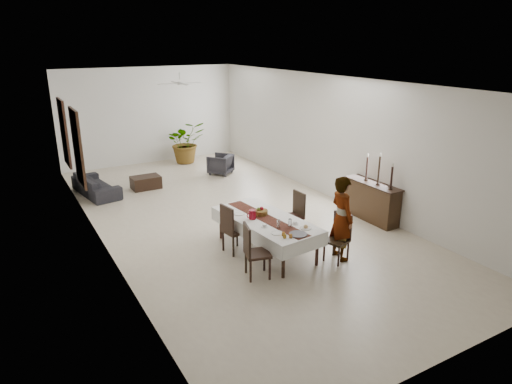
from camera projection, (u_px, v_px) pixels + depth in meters
name	position (u px, v px, depth m)	size (l,w,h in m)	color
floor	(232.00, 217.00, 10.94)	(6.00, 12.00, 0.00)	beige
ceiling	(229.00, 80.00, 9.91)	(6.00, 12.00, 0.02)	silver
wall_back	(150.00, 116.00, 15.35)	(6.00, 0.02, 3.20)	silver
wall_front	(456.00, 254.00, 5.50)	(6.00, 0.02, 3.20)	silver
wall_left	(95.00, 170.00, 9.01)	(0.02, 12.00, 3.20)	silver
wall_right	(333.00, 138.00, 11.84)	(0.02, 12.00, 3.20)	silver
dining_table_top	(266.00, 220.00, 8.99)	(0.92, 2.21, 0.05)	black
table_leg_fl	(283.00, 261.00, 8.07)	(0.06, 0.06, 0.65)	black
table_leg_fr	(317.00, 250.00, 8.52)	(0.06, 0.06, 0.65)	black
table_leg_bl	(221.00, 224.00, 9.68)	(0.06, 0.06, 0.65)	black
table_leg_br	(252.00, 216.00, 10.13)	(0.06, 0.06, 0.65)	black
tablecloth_top	(266.00, 219.00, 8.98)	(1.09, 2.38, 0.01)	white
tablecloth_drape_left	(243.00, 231.00, 8.72)	(0.01, 2.38, 0.28)	white
tablecloth_drape_right	(287.00, 219.00, 9.32)	(0.01, 2.38, 0.28)	silver
tablecloth_drape_near	(306.00, 246.00, 8.11)	(1.09, 0.01, 0.28)	white
tablecloth_drape_far	(233.00, 208.00, 9.93)	(1.09, 0.01, 0.28)	white
table_runner	(266.00, 218.00, 8.98)	(0.32, 2.31, 0.00)	#5B261A
red_pitcher	(252.00, 214.00, 8.93)	(0.14, 0.14, 0.18)	maroon
pitcher_handle	(249.00, 215.00, 8.88)	(0.11, 0.11, 0.02)	maroon
wine_glass_near	(290.00, 223.00, 8.56)	(0.06, 0.06, 0.16)	silver
wine_glass_mid	(278.00, 224.00, 8.51)	(0.06, 0.06, 0.16)	silver
teacup_right	(295.00, 223.00, 8.70)	(0.08, 0.08, 0.06)	white
saucer_right	(295.00, 224.00, 8.71)	(0.14, 0.14, 0.01)	white
teacup_left	(265.00, 225.00, 8.57)	(0.08, 0.08, 0.06)	white
saucer_left	(265.00, 227.00, 8.58)	(0.14, 0.14, 0.01)	white
plate_near_right	(306.00, 228.00, 8.51)	(0.22, 0.22, 0.01)	silver
bread_near_right	(306.00, 227.00, 8.50)	(0.08, 0.08, 0.08)	tan
plate_near_left	(277.00, 233.00, 8.29)	(0.22, 0.22, 0.01)	white
plate_far_left	(239.00, 214.00, 9.20)	(0.22, 0.22, 0.01)	silver
serving_tray	(298.00, 234.00, 8.23)	(0.33, 0.33, 0.02)	#3F3F44
jam_jar_a	(291.00, 236.00, 8.09)	(0.06, 0.06, 0.07)	brown
jam_jar_b	(285.00, 236.00, 8.08)	(0.06, 0.06, 0.07)	brown
jam_jar_c	(283.00, 234.00, 8.18)	(0.06, 0.06, 0.07)	#8E5214
fruit_basket	(261.00, 212.00, 9.17)	(0.28, 0.28, 0.09)	brown
fruit_red	(261.00, 209.00, 9.17)	(0.08, 0.08, 0.08)	maroon
fruit_green	(259.00, 209.00, 9.15)	(0.07, 0.07, 0.07)	#577322
chair_right_near_seat	(337.00, 241.00, 8.66)	(0.40, 0.40, 0.05)	black
chair_right_near_leg_fl	(348.00, 251.00, 8.74)	(0.04, 0.04, 0.39)	black
chair_right_near_leg_fr	(333.00, 246.00, 8.95)	(0.04, 0.04, 0.39)	black
chair_right_near_leg_bl	(339.00, 257.00, 8.51)	(0.04, 0.04, 0.39)	black
chair_right_near_leg_br	(324.00, 252.00, 8.72)	(0.04, 0.04, 0.39)	black
chair_right_near_back	(343.00, 225.00, 8.70)	(0.40, 0.04, 0.51)	black
chair_right_far_seat	(292.00, 217.00, 9.77)	(0.41, 0.41, 0.05)	black
chair_right_far_leg_fl	(302.00, 228.00, 9.79)	(0.04, 0.04, 0.41)	black
chair_right_far_leg_fr	(293.00, 223.00, 10.06)	(0.04, 0.04, 0.41)	black
chair_right_far_leg_bl	(290.00, 231.00, 9.63)	(0.04, 0.04, 0.41)	black
chair_right_far_leg_br	(281.00, 226.00, 9.90)	(0.04, 0.04, 0.41)	black
chair_right_far_back	(299.00, 203.00, 9.78)	(0.41, 0.04, 0.52)	black
chair_left_near_seat	(258.00, 254.00, 8.08)	(0.43, 0.43, 0.05)	black
chair_left_near_leg_fl	(246.00, 262.00, 8.27)	(0.04, 0.04, 0.42)	black
chair_left_near_leg_fr	(251.00, 271.00, 7.95)	(0.04, 0.04, 0.42)	black
chair_left_near_leg_bl	(264.00, 260.00, 8.36)	(0.04, 0.04, 0.42)	black
chair_left_near_leg_br	(270.00, 269.00, 8.04)	(0.04, 0.04, 0.42)	black
chair_left_near_back	(247.00, 240.00, 7.94)	(0.43, 0.04, 0.54)	black
chair_left_far_seat	(235.00, 231.00, 9.05)	(0.42, 0.42, 0.05)	black
chair_left_far_leg_fl	(223.00, 241.00, 9.15)	(0.04, 0.04, 0.42)	black
chair_left_far_leg_fr	(233.00, 247.00, 8.89)	(0.04, 0.04, 0.42)	black
chair_left_far_leg_bl	(237.00, 237.00, 9.35)	(0.04, 0.04, 0.42)	black
chair_left_far_leg_br	(247.00, 242.00, 9.10)	(0.04, 0.04, 0.42)	black
chair_left_far_back	(227.00, 220.00, 8.84)	(0.42, 0.04, 0.54)	black
woman	(342.00, 218.00, 8.66)	(0.60, 0.40, 1.66)	#94979D
sideboard_body	(372.00, 202.00, 10.66)	(0.39, 1.46, 0.88)	black
sideboard_top	(373.00, 184.00, 10.52)	(0.43, 1.52, 0.03)	black
candlestick_near_base	(390.00, 189.00, 10.07)	(0.10, 0.10, 0.03)	black
candlestick_near_shaft	(392.00, 177.00, 9.99)	(0.05, 0.05, 0.49)	black
candlestick_near_candle	(393.00, 165.00, 9.90)	(0.04, 0.04, 0.08)	beige
candlestick_mid_base	(378.00, 184.00, 10.39)	(0.10, 0.10, 0.03)	black
candlestick_mid_shaft	(379.00, 170.00, 10.28)	(0.05, 0.05, 0.63)	black
candlestick_mid_candle	(380.00, 155.00, 10.17)	(0.04, 0.04, 0.08)	beige
candlestick_far_base	(366.00, 180.00, 10.71)	(0.10, 0.10, 0.03)	black
candlestick_far_shaft	(367.00, 168.00, 10.62)	(0.05, 0.05, 0.53)	black
candlestick_far_candle	(368.00, 155.00, 10.52)	(0.04, 0.04, 0.08)	silver
sofa	(96.00, 185.00, 12.45)	(1.86, 0.73, 0.54)	#252328
armchair	(220.00, 164.00, 14.34)	(0.67, 0.69, 0.62)	#2B282E
coffee_table	(146.00, 182.00, 12.98)	(0.79, 0.53, 0.35)	black
potted_plant	(186.00, 142.00, 15.55)	(1.29, 1.11, 1.43)	#315522
mirror_frame_near	(78.00, 148.00, 10.83)	(0.06, 1.05, 1.85)	black
mirror_glass_near	(79.00, 148.00, 10.85)	(0.01, 0.90, 1.70)	white
mirror_frame_far	(64.00, 133.00, 12.55)	(0.06, 1.05, 1.85)	black
mirror_glass_far	(65.00, 133.00, 12.57)	(0.01, 0.90, 1.70)	silver
fan_rod	(180.00, 76.00, 12.41)	(0.04, 0.04, 0.20)	white
fan_hub	(180.00, 83.00, 12.47)	(0.16, 0.16, 0.08)	silver
fan_blade_n	(176.00, 82.00, 12.76)	(0.10, 0.55, 0.01)	white
fan_blade_s	(185.00, 84.00, 12.18)	(0.10, 0.55, 0.01)	white
fan_blade_e	(192.00, 83.00, 12.64)	(0.55, 0.10, 0.01)	silver
fan_blade_w	(168.00, 84.00, 12.31)	(0.55, 0.10, 0.01)	silver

